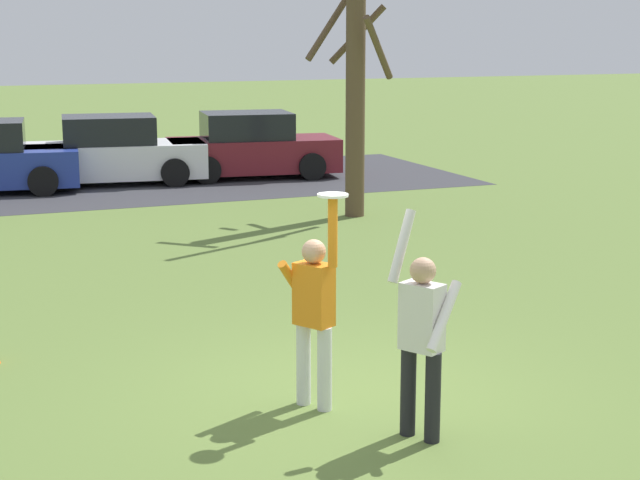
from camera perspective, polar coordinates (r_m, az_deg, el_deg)
ground_plane at (r=10.28m, az=0.96°, el=-8.63°), size 120.00×120.00×0.00m
person_catcher at (r=9.66m, az=-0.34°, el=-3.85°), size 0.52×0.59×2.08m
person_defender at (r=8.97m, az=5.71°, el=-5.16°), size 0.61×0.66×2.04m
frisbee_disc at (r=9.28m, az=0.72°, el=2.53°), size 0.29×0.29×0.02m
parked_car_white at (r=24.51m, az=-11.43°, el=4.82°), size 4.30×2.44×1.59m
parked_car_maroon at (r=25.12m, az=-3.86°, el=5.18°), size 4.30×2.44×1.59m
parking_strip at (r=24.05m, az=-14.75°, el=2.79°), size 19.55×6.40×0.01m
bare_tree_tall at (r=19.61m, az=2.04°, el=9.70°), size 1.76×1.78×6.17m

